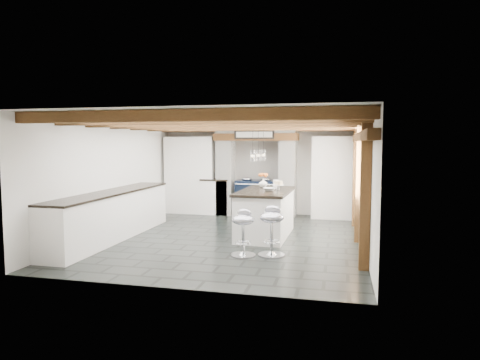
% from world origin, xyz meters
% --- Properties ---
extents(ground, '(6.00, 6.00, 0.00)m').
position_xyz_m(ground, '(0.00, 0.00, 0.00)').
color(ground, black).
rests_on(ground, ground).
extents(room_shell, '(6.00, 6.03, 6.00)m').
position_xyz_m(room_shell, '(-0.61, 1.42, 1.07)').
color(room_shell, silver).
rests_on(room_shell, ground).
extents(range_cooker, '(1.00, 0.63, 0.99)m').
position_xyz_m(range_cooker, '(0.00, 2.68, 0.47)').
color(range_cooker, black).
rests_on(range_cooker, ground).
extents(kitchen_island, '(1.01, 1.88, 1.22)m').
position_xyz_m(kitchen_island, '(0.64, 0.31, 0.47)').
color(kitchen_island, white).
rests_on(kitchen_island, ground).
extents(bar_stool_near, '(0.46, 0.46, 0.82)m').
position_xyz_m(bar_stool_near, '(0.99, -1.15, 0.51)').
color(bar_stool_near, silver).
rests_on(bar_stool_near, ground).
extents(bar_stool_far, '(0.48, 0.48, 0.77)m').
position_xyz_m(bar_stool_far, '(0.54, -1.27, 0.48)').
color(bar_stool_far, silver).
rests_on(bar_stool_far, ground).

